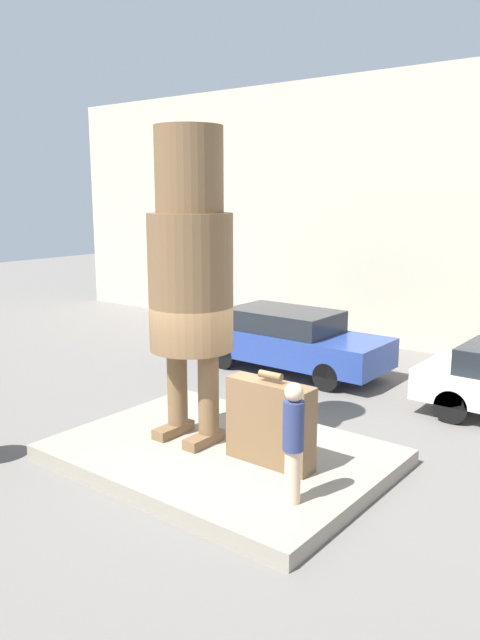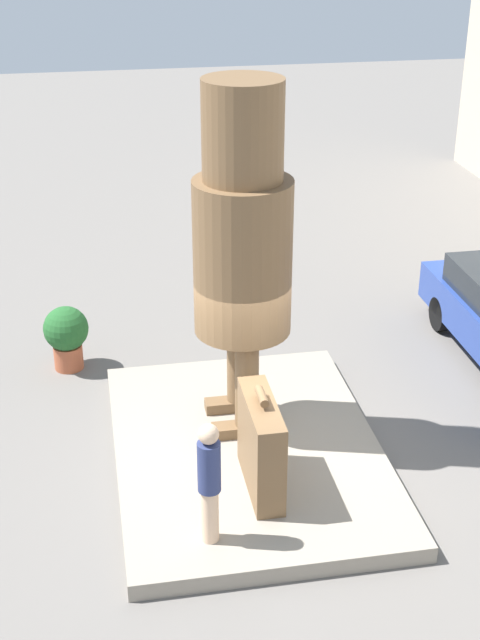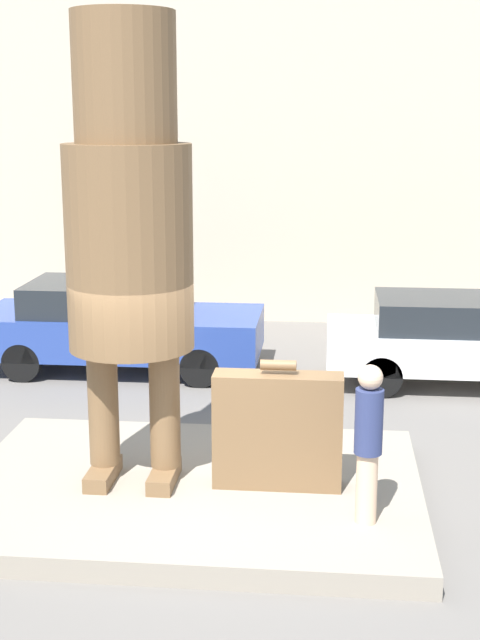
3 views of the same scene
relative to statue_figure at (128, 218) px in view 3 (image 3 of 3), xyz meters
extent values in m
plane|color=slate|center=(0.64, -0.04, -3.20)|extent=(60.00, 60.00, 0.00)
cube|color=gray|center=(0.64, -0.04, -3.08)|extent=(5.15, 3.76, 0.24)
cube|color=beige|center=(0.64, 9.17, 0.56)|extent=(28.00, 0.60, 7.53)
cube|color=brown|center=(-0.35, -0.12, -2.87)|extent=(0.27, 0.78, 0.17)
cube|color=brown|center=(0.35, -0.12, -2.87)|extent=(0.27, 0.78, 0.17)
cylinder|color=brown|center=(-0.35, 0.00, -2.10)|extent=(0.34, 0.34, 1.37)
cylinder|color=brown|center=(0.35, 0.00, -2.10)|extent=(0.34, 0.34, 1.37)
cylinder|color=brown|center=(0.00, 0.00, -0.32)|extent=(1.37, 1.37, 2.20)
cylinder|color=brown|center=(0.00, 0.00, 1.44)|extent=(1.08, 1.08, 1.32)
cube|color=brown|center=(1.61, -0.05, -2.31)|extent=(1.42, 0.38, 1.29)
cylinder|color=brown|center=(1.61, -0.05, -1.57)|extent=(0.39, 0.11, 0.11)
cylinder|color=beige|center=(2.56, -0.86, -2.59)|extent=(0.22, 0.22, 0.75)
cylinder|color=navy|center=(2.56, -0.86, -1.88)|extent=(0.28, 0.28, 0.66)
sphere|color=beige|center=(2.56, -0.86, -1.42)|extent=(0.25, 0.25, 0.25)
cube|color=#284293|center=(-1.34, 5.05, -2.54)|extent=(4.72, 1.83, 0.69)
cube|color=#1E2328|center=(-1.58, 5.05, -1.94)|extent=(2.60, 1.65, 0.51)
cylinder|color=black|center=(0.12, 5.88, -2.88)|extent=(0.64, 0.18, 0.64)
cylinder|color=black|center=(0.12, 4.23, -2.88)|extent=(0.64, 0.18, 0.64)
cylinder|color=black|center=(-2.81, 5.88, -2.88)|extent=(0.64, 0.18, 0.64)
cylinder|color=black|center=(-2.81, 4.23, -2.88)|extent=(0.64, 0.18, 0.64)
cube|color=silver|center=(4.35, 4.75, -2.57)|extent=(4.44, 1.71, 0.61)
cube|color=#1E2328|center=(4.13, 4.75, -2.02)|extent=(2.44, 1.54, 0.50)
cylinder|color=black|center=(2.97, 5.52, -2.88)|extent=(0.65, 0.18, 0.65)
cylinder|color=black|center=(2.97, 3.99, -2.88)|extent=(0.65, 0.18, 0.65)
camera|label=1|loc=(6.73, -7.33, 1.08)|focal=35.00mm
camera|label=2|loc=(11.11, -2.03, 4.31)|focal=50.00mm
camera|label=3|loc=(2.13, -9.28, 1.12)|focal=50.00mm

